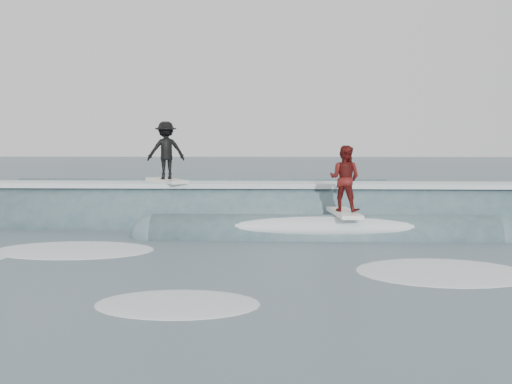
{
  "coord_description": "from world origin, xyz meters",
  "views": [
    {
      "loc": [
        0.58,
        -11.82,
        2.54
      ],
      "look_at": [
        0.0,
        4.26,
        1.1
      ],
      "focal_mm": 40.0,
      "sensor_mm": 36.0,
      "label": 1
    }
  ],
  "objects": [
    {
      "name": "ground",
      "position": [
        0.0,
        0.0,
        0.0
      ],
      "size": [
        160.0,
        160.0,
        0.0
      ],
      "primitive_type": "plane",
      "color": "#3A4C56",
      "rests_on": "ground"
    },
    {
      "name": "whitewater",
      "position": [
        0.57,
        -0.94,
        0.0
      ],
      "size": [
        16.27,
        7.83,
        0.1
      ],
      "color": "white",
      "rests_on": "ground"
    },
    {
      "name": "breaking_wave",
      "position": [
        0.26,
        4.95,
        0.04
      ],
      "size": [
        22.83,
        4.01,
        2.46
      ],
      "color": "#3A5562",
      "rests_on": "ground"
    },
    {
      "name": "far_swells",
      "position": [
        -0.32,
        17.65,
        0.0
      ],
      "size": [
        39.5,
        8.65,
        0.8
      ],
      "color": "#3A5562",
      "rests_on": "ground"
    },
    {
      "name": "surfer_red",
      "position": [
        2.36,
        3.06,
        1.48
      ],
      "size": [
        1.03,
        2.05,
        1.81
      ],
      "color": "white",
      "rests_on": "ground"
    },
    {
      "name": "surfer_black",
      "position": [
        -2.75,
        5.26,
        2.19
      ],
      "size": [
        1.59,
        1.96,
        1.83
      ],
      "color": "silver",
      "rests_on": "ground"
    }
  ]
}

